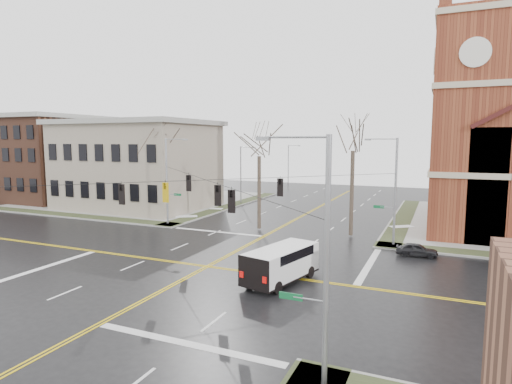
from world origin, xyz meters
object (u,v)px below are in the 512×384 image
at_px(signal_pole_nw, 168,179).
at_px(tree_ne, 353,145).
at_px(signal_pole_ne, 393,188).
at_px(parked_car_a, 417,250).
at_px(streetlight_north_a, 242,173).
at_px(tree_nw_far, 157,149).
at_px(streetlight_north_b, 289,165).
at_px(tree_nw_near, 259,151).
at_px(signal_pole_se, 322,256).
at_px(cargo_van, 283,261).

xyz_separation_m(signal_pole_nw, tree_ne, (18.79, 2.13, 3.56)).
relative_size(signal_pole_ne, parked_car_a, 2.93).
xyz_separation_m(signal_pole_ne, streetlight_north_a, (-21.97, 16.50, -0.48)).
relative_size(signal_pole_nw, tree_nw_far, 0.82).
bearing_deg(parked_car_a, tree_nw_far, 77.11).
distance_m(streetlight_north_b, tree_nw_far, 34.94).
bearing_deg(tree_nw_near, streetlight_north_b, 104.55).
bearing_deg(streetlight_north_b, signal_pole_ne, -58.95).
height_order(signal_pole_se, streetlight_north_b, signal_pole_se).
height_order(streetlight_north_a, tree_nw_near, tree_nw_near).
bearing_deg(signal_pole_ne, parked_car_a, -50.43).
bearing_deg(cargo_van, signal_pole_nw, 158.41).
xyz_separation_m(signal_pole_se, cargo_van, (-5.29, 10.69, -3.64)).
distance_m(signal_pole_nw, signal_pole_se, 32.28).
bearing_deg(tree_nw_near, parked_car_a, -15.45).
distance_m(signal_pole_nw, streetlight_north_b, 36.51).
bearing_deg(signal_pole_se, tree_nw_far, 135.60).
distance_m(signal_pole_se, cargo_van, 12.47).
relative_size(cargo_van, tree_ne, 0.52).
relative_size(signal_pole_nw, cargo_van, 1.46).
height_order(signal_pole_ne, tree_nw_near, tree_nw_near).
relative_size(tree_nw_near, tree_ne, 0.92).
distance_m(signal_pole_se, tree_ne, 25.67).
relative_size(tree_nw_far, tree_nw_near, 1.02).
bearing_deg(streetlight_north_a, parked_car_a, -38.39).
bearing_deg(tree_nw_near, streetlight_north_a, 121.22).
bearing_deg(parked_car_a, streetlight_north_a, 48.07).
distance_m(signal_pole_nw, tree_ne, 19.24).
bearing_deg(tree_nw_near, tree_ne, 3.80).
bearing_deg(signal_pole_ne, cargo_van, -113.26).
xyz_separation_m(signal_pole_se, streetlight_north_b, (-21.97, 59.50, -0.48)).
bearing_deg(signal_pole_nw, streetlight_north_b, 88.95).
xyz_separation_m(signal_pole_se, tree_nw_far, (-25.44, 24.91, 3.04)).
bearing_deg(parked_car_a, tree_nw_near, 71.01).
distance_m(cargo_van, parked_car_a, 12.25).
bearing_deg(tree_ne, signal_pole_nw, -173.54).
distance_m(signal_pole_ne, streetlight_north_b, 42.61).
height_order(cargo_van, parked_car_a, cargo_van).
distance_m(parked_car_a, tree_nw_near, 17.29).
xyz_separation_m(signal_pole_ne, cargo_van, (-5.29, -12.31, -3.64)).
bearing_deg(streetlight_north_b, tree_ne, -62.20).
relative_size(signal_pole_ne, streetlight_north_b, 1.12).
bearing_deg(tree_ne, parked_car_a, -38.31).
height_order(signal_pole_se, tree_ne, tree_ne).
relative_size(streetlight_north_b, cargo_van, 1.30).
bearing_deg(signal_pole_ne, streetlight_north_a, 143.10).
xyz_separation_m(signal_pole_nw, tree_nw_far, (-2.79, 1.91, 3.04)).
relative_size(cargo_van, parked_car_a, 2.00).
height_order(signal_pole_nw, parked_car_a, signal_pole_nw).
height_order(signal_pole_se, cargo_van, signal_pole_se).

